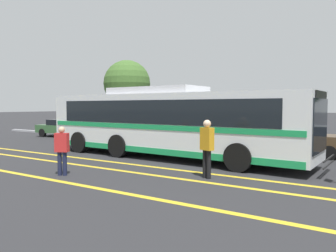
% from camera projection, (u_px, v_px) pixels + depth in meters
% --- Properties ---
extents(ground_plane, '(220.00, 220.00, 0.00)m').
position_uv_depth(ground_plane, '(186.00, 159.00, 13.97)').
color(ground_plane, '#262628').
extents(lane_strip_0, '(32.19, 0.20, 0.01)m').
position_uv_depth(lane_strip_0, '(137.00, 165.00, 12.48)').
color(lane_strip_0, gold).
rests_on(lane_strip_0, ground_plane).
extents(lane_strip_1, '(32.19, 0.20, 0.01)m').
position_uv_depth(lane_strip_1, '(117.00, 170.00, 11.48)').
color(lane_strip_1, gold).
rests_on(lane_strip_1, ground_plane).
extents(lane_strip_2, '(32.19, 0.20, 0.01)m').
position_uv_depth(lane_strip_2, '(66.00, 182.00, 9.61)').
color(lane_strip_2, gold).
rests_on(lane_strip_2, ground_plane).
extents(curb_strip, '(40.19, 0.36, 0.15)m').
position_uv_depth(curb_strip, '(219.00, 144.00, 18.95)').
color(curb_strip, '#99999E').
rests_on(curb_strip, ground_plane).
extents(transit_bus, '(12.61, 3.16, 3.07)m').
position_uv_depth(transit_bus, '(168.00, 121.00, 14.25)').
color(transit_bus, silver).
rests_on(transit_bus, ground_plane).
extents(parked_car_0, '(4.13, 2.02, 1.27)m').
position_uv_depth(parked_car_0, '(63.00, 128.00, 23.91)').
color(parked_car_0, '#335B33').
rests_on(parked_car_0, ground_plane).
extents(parked_car_1, '(4.25, 1.80, 1.45)m').
position_uv_depth(parked_car_1, '(124.00, 130.00, 20.74)').
color(parked_car_1, '#335B33').
rests_on(parked_car_1, ground_plane).
extents(parked_car_2, '(4.21, 1.93, 1.37)m').
position_uv_depth(parked_car_2, '(219.00, 136.00, 16.96)').
color(parked_car_2, '#335B33').
rests_on(parked_car_2, ground_plane).
extents(pedestrian_0, '(0.47, 0.38, 1.59)m').
position_uv_depth(pedestrian_0, '(62.00, 148.00, 10.56)').
color(pedestrian_0, '#191E38').
rests_on(pedestrian_0, ground_plane).
extents(pedestrian_1, '(0.47, 0.35, 1.82)m').
position_uv_depth(pedestrian_1, '(207.00, 145.00, 10.13)').
color(pedestrian_1, black).
rests_on(pedestrian_1, ground_plane).
extents(tree_2, '(3.67, 3.67, 5.85)m').
position_uv_depth(tree_2, '(127.00, 84.00, 25.79)').
color(tree_2, '#513823').
rests_on(tree_2, ground_plane).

